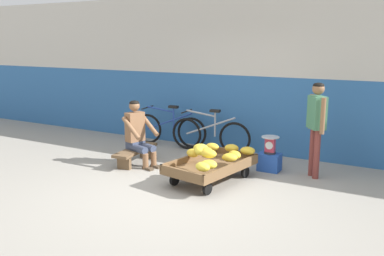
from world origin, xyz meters
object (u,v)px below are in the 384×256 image
banana_cart (211,167)px  low_bench (136,152)px  bicycle_far_left (210,134)px  vendor_seated (138,133)px  customer_adult (317,119)px  plastic_crate (269,162)px  bicycle_near_left (169,129)px  weighing_scale (270,145)px

banana_cart → low_bench: bearing=171.8°
bicycle_far_left → vendor_seated: bearing=-117.6°
banana_cart → customer_adult: customer_adult is taller
low_bench → plastic_crate: bearing=18.4°
customer_adult → banana_cart: bearing=-143.4°
vendor_seated → plastic_crate: size_ratio=3.17×
bicycle_near_left → banana_cart: bearing=-42.2°
banana_cart → weighing_scale: bearing=57.8°
plastic_crate → low_bench: bearing=-161.6°
bicycle_near_left → low_bench: bearing=-83.4°
vendor_seated → bicycle_far_left: vendor_seated is taller
bicycle_far_left → bicycle_near_left: bearing=178.4°
bicycle_near_left → bicycle_far_left: same height
weighing_scale → bicycle_far_left: size_ratio=0.18×
low_bench → weighing_scale: weighing_scale is taller
plastic_crate → weighing_scale: 0.30m
low_bench → bicycle_far_left: 1.59m
low_bench → vendor_seated: vendor_seated is taller
low_bench → bicycle_far_left: size_ratio=0.68×
banana_cart → bicycle_near_left: 2.42m
bicycle_near_left → customer_adult: customer_adult is taller
low_bench → plastic_crate: 2.37m
low_bench → bicycle_near_left: (-0.16, 1.39, 0.15)m
vendor_seated → bicycle_far_left: (0.72, 1.39, -0.21)m
banana_cart → weighing_scale: 1.18m
plastic_crate → vendor_seated: bearing=-160.3°
low_bench → bicycle_near_left: bearing=96.6°
vendor_seated → weighing_scale: 2.30m
bicycle_far_left → customer_adult: customer_adult is taller
vendor_seated → customer_adult: bearing=15.4°
low_bench → bicycle_far_left: bearing=59.3°
plastic_crate → bicycle_near_left: bicycle_near_left is taller
banana_cart → weighing_scale: (0.62, 0.98, 0.21)m
banana_cart → bicycle_far_left: 1.80m
banana_cart → bicycle_far_left: bicycle_far_left is taller
vendor_seated → bicycle_far_left: 1.58m
bicycle_near_left → customer_adult: (3.14, -0.62, 0.60)m
plastic_crate → weighing_scale: bearing=-90.0°
bicycle_near_left → vendor_seated: bearing=-80.2°
vendor_seated → bicycle_near_left: 1.45m
plastic_crate → bicycle_far_left: bicycle_far_left is taller
weighing_scale → bicycle_near_left: (-2.41, 0.64, -0.10)m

